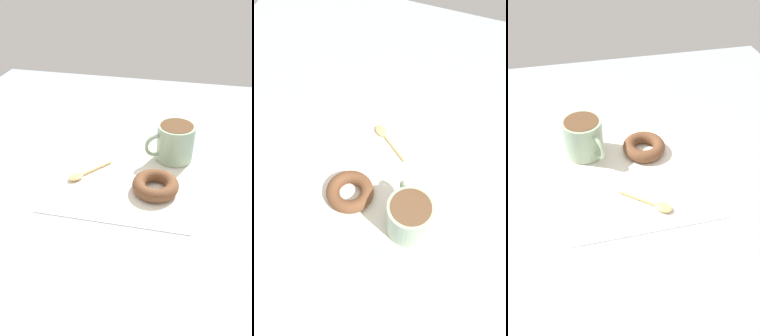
# 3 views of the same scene
# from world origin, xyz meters

# --- Properties ---
(ground_plane) EXTENTS (1.20, 1.20, 0.02)m
(ground_plane) POSITION_xyz_m (0.00, 0.00, -0.01)
(ground_plane) COLOR #99A8B7
(napkin) EXTENTS (0.31, 0.31, 0.00)m
(napkin) POSITION_xyz_m (0.03, 0.02, 0.00)
(napkin) COLOR white
(napkin) RESTS_ON ground_plane
(coffee_cup) EXTENTS (0.09, 0.11, 0.09)m
(coffee_cup) POSITION_xyz_m (-0.07, 0.12, 0.05)
(coffee_cup) COLOR #9EB793
(coffee_cup) RESTS_ON napkin
(donut) EXTENTS (0.10, 0.10, 0.03)m
(donut) POSITION_xyz_m (0.07, 0.09, 0.02)
(donut) COLOR brown
(donut) RESTS_ON napkin
(spoon) EXTENTS (0.10, 0.08, 0.01)m
(spoon) POSITION_xyz_m (0.05, -0.08, 0.01)
(spoon) COLOR #D8B772
(spoon) RESTS_ON napkin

